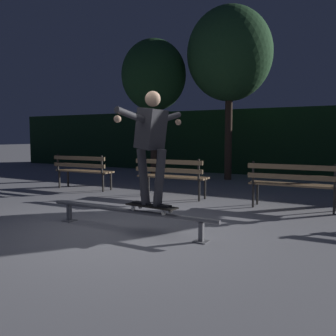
{
  "coord_description": "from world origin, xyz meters",
  "views": [
    {
      "loc": [
        3.12,
        -4.21,
        1.37
      ],
      "look_at": [
        0.2,
        0.83,
        0.85
      ],
      "focal_mm": 39.54,
      "sensor_mm": 36.0,
      "label": 1
    }
  ],
  "objects_px": {
    "grind_rail": "(128,214)",
    "skateboarder": "(151,138)",
    "skateboard": "(151,206)",
    "park_bench_right_center": "(293,181)",
    "tree_behind_benches": "(230,54)",
    "park_bench_left_center": "(171,174)",
    "tree_far_left": "(154,76)",
    "park_bench_leftmost": "(82,168)"
  },
  "relations": [
    {
      "from": "park_bench_right_center",
      "to": "tree_far_left",
      "type": "relative_size",
      "value": 0.37
    },
    {
      "from": "skateboarder",
      "to": "park_bench_left_center",
      "type": "height_order",
      "value": "skateboarder"
    },
    {
      "from": "tree_behind_benches",
      "to": "park_bench_right_center",
      "type": "bearing_deg",
      "value": -54.66
    },
    {
      "from": "skateboarder",
      "to": "park_bench_left_center",
      "type": "bearing_deg",
      "value": 114.63
    },
    {
      "from": "park_bench_left_center",
      "to": "tree_behind_benches",
      "type": "bearing_deg",
      "value": 92.34
    },
    {
      "from": "tree_behind_benches",
      "to": "skateboard",
      "type": "bearing_deg",
      "value": -78.0
    },
    {
      "from": "tree_far_left",
      "to": "grind_rail",
      "type": "bearing_deg",
      "value": -60.89
    },
    {
      "from": "park_bench_left_center",
      "to": "tree_behind_benches",
      "type": "xyz_separation_m",
      "value": [
        -0.16,
        3.84,
        3.26
      ]
    },
    {
      "from": "tree_behind_benches",
      "to": "tree_far_left",
      "type": "xyz_separation_m",
      "value": [
        -2.28,
        -0.66,
        -0.55
      ]
    },
    {
      "from": "grind_rail",
      "to": "skateboard",
      "type": "height_order",
      "value": "skateboard"
    },
    {
      "from": "skateboard",
      "to": "park_bench_left_center",
      "type": "distance_m",
      "value": 2.97
    },
    {
      "from": "skateboarder",
      "to": "park_bench_leftmost",
      "type": "distance_m",
      "value": 4.73
    },
    {
      "from": "park_bench_leftmost",
      "to": "park_bench_right_center",
      "type": "distance_m",
      "value": 5.14
    },
    {
      "from": "skateboarder",
      "to": "tree_far_left",
      "type": "bearing_deg",
      "value": 122.03
    },
    {
      "from": "skateboarder",
      "to": "park_bench_leftmost",
      "type": "height_order",
      "value": "skateboarder"
    },
    {
      "from": "park_bench_left_center",
      "to": "tree_behind_benches",
      "type": "height_order",
      "value": "tree_behind_benches"
    },
    {
      "from": "park_bench_left_center",
      "to": "skateboarder",
      "type": "bearing_deg",
      "value": -65.37
    },
    {
      "from": "grind_rail",
      "to": "tree_behind_benches",
      "type": "relative_size",
      "value": 0.54
    },
    {
      "from": "park_bench_leftmost",
      "to": "tree_behind_benches",
      "type": "height_order",
      "value": "tree_behind_benches"
    },
    {
      "from": "skateboard",
      "to": "park_bench_right_center",
      "type": "distance_m",
      "value": 3.01
    },
    {
      "from": "grind_rail",
      "to": "skateboarder",
      "type": "relative_size",
      "value": 1.81
    },
    {
      "from": "park_bench_left_center",
      "to": "tree_behind_benches",
      "type": "relative_size",
      "value": 0.31
    },
    {
      "from": "park_bench_leftmost",
      "to": "grind_rail",
      "type": "bearing_deg",
      "value": -38.41
    },
    {
      "from": "grind_rail",
      "to": "tree_behind_benches",
      "type": "height_order",
      "value": "tree_behind_benches"
    },
    {
      "from": "tree_far_left",
      "to": "skateboarder",
      "type": "bearing_deg",
      "value": -57.97
    },
    {
      "from": "skateboarder",
      "to": "park_bench_left_center",
      "type": "distance_m",
      "value": 3.07
    },
    {
      "from": "skateboarder",
      "to": "tree_far_left",
      "type": "height_order",
      "value": "tree_far_left"
    },
    {
      "from": "park_bench_right_center",
      "to": "tree_behind_benches",
      "type": "height_order",
      "value": "tree_behind_benches"
    },
    {
      "from": "skateboarder",
      "to": "park_bench_right_center",
      "type": "xyz_separation_m",
      "value": [
        1.33,
        2.7,
        -0.79
      ]
    },
    {
      "from": "tree_behind_benches",
      "to": "park_bench_left_center",
      "type": "bearing_deg",
      "value": -87.66
    },
    {
      "from": "tree_behind_benches",
      "to": "skateboarder",
      "type": "bearing_deg",
      "value": -77.98
    },
    {
      "from": "skateboard",
      "to": "park_bench_right_center",
      "type": "bearing_deg",
      "value": 63.63
    },
    {
      "from": "park_bench_right_center",
      "to": "tree_far_left",
      "type": "distance_m",
      "value": 6.52
    },
    {
      "from": "grind_rail",
      "to": "park_bench_right_center",
      "type": "relative_size",
      "value": 1.75
    },
    {
      "from": "grind_rail",
      "to": "skateboarder",
      "type": "distance_m",
      "value": 1.15
    },
    {
      "from": "skateboarder",
      "to": "tree_behind_benches",
      "type": "distance_m",
      "value": 7.13
    },
    {
      "from": "skateboard",
      "to": "tree_far_left",
      "type": "bearing_deg",
      "value": 122.01
    },
    {
      "from": "tree_far_left",
      "to": "park_bench_leftmost",
      "type": "bearing_deg",
      "value": -92.28
    },
    {
      "from": "tree_far_left",
      "to": "park_bench_left_center",
      "type": "bearing_deg",
      "value": -52.5
    },
    {
      "from": "park_bench_right_center",
      "to": "tree_far_left",
      "type": "bearing_deg",
      "value": 147.58
    },
    {
      "from": "skateboard",
      "to": "tree_behind_benches",
      "type": "xyz_separation_m",
      "value": [
        -1.39,
        6.54,
        3.4
      ]
    },
    {
      "from": "grind_rail",
      "to": "tree_behind_benches",
      "type": "distance_m",
      "value": 7.5
    }
  ]
}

